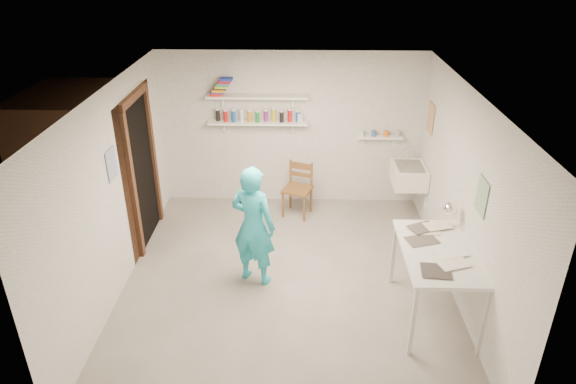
{
  "coord_description": "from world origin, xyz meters",
  "views": [
    {
      "loc": [
        0.14,
        -5.22,
        3.86
      ],
      "look_at": [
        0.0,
        0.4,
        1.05
      ],
      "focal_mm": 32.0,
      "sensor_mm": 36.0,
      "label": 1
    }
  ],
  "objects_px": {
    "wall_clock": "(247,199)",
    "desk_lamp": "(450,209)",
    "wooden_chair": "(297,189)",
    "man": "(253,226)",
    "work_table": "(435,284)",
    "belfast_sink": "(409,175)"
  },
  "relations": [
    {
      "from": "man",
      "to": "work_table",
      "type": "height_order",
      "value": "man"
    },
    {
      "from": "belfast_sink",
      "to": "man",
      "type": "height_order",
      "value": "man"
    },
    {
      "from": "wall_clock",
      "to": "wooden_chair",
      "type": "height_order",
      "value": "wall_clock"
    },
    {
      "from": "man",
      "to": "desk_lamp",
      "type": "distance_m",
      "value": 2.29
    },
    {
      "from": "man",
      "to": "wall_clock",
      "type": "height_order",
      "value": "man"
    },
    {
      "from": "man",
      "to": "wooden_chair",
      "type": "height_order",
      "value": "man"
    },
    {
      "from": "man",
      "to": "wall_clock",
      "type": "distance_m",
      "value": 0.34
    },
    {
      "from": "wall_clock",
      "to": "desk_lamp",
      "type": "relative_size",
      "value": 1.69
    },
    {
      "from": "belfast_sink",
      "to": "desk_lamp",
      "type": "distance_m",
      "value": 1.81
    },
    {
      "from": "man",
      "to": "desk_lamp",
      "type": "xyz_separation_m",
      "value": [
        2.26,
        -0.12,
        0.32
      ]
    },
    {
      "from": "belfast_sink",
      "to": "wall_clock",
      "type": "distance_m",
      "value": 2.69
    },
    {
      "from": "belfast_sink",
      "to": "desk_lamp",
      "type": "relative_size",
      "value": 3.67
    },
    {
      "from": "man",
      "to": "wooden_chair",
      "type": "distance_m",
      "value": 1.8
    },
    {
      "from": "belfast_sink",
      "to": "man",
      "type": "xyz_separation_m",
      "value": [
        -2.15,
        -1.65,
        0.07
      ]
    },
    {
      "from": "wooden_chair",
      "to": "desk_lamp",
      "type": "xyz_separation_m",
      "value": [
        1.75,
        -1.8,
        0.66
      ]
    },
    {
      "from": "wall_clock",
      "to": "work_table",
      "type": "bearing_deg",
      "value": 1.56
    },
    {
      "from": "wall_clock",
      "to": "wooden_chair",
      "type": "xyz_separation_m",
      "value": [
        0.6,
        1.48,
        -0.6
      ]
    },
    {
      "from": "wall_clock",
      "to": "wooden_chair",
      "type": "relative_size",
      "value": 0.32
    },
    {
      "from": "wooden_chair",
      "to": "work_table",
      "type": "xyz_separation_m",
      "value": [
        1.53,
        -2.33,
        0.01
      ]
    },
    {
      "from": "wooden_chair",
      "to": "desk_lamp",
      "type": "relative_size",
      "value": 5.24
    },
    {
      "from": "man",
      "to": "work_table",
      "type": "bearing_deg",
      "value": -174.25
    },
    {
      "from": "man",
      "to": "wall_clock",
      "type": "bearing_deg",
      "value": -43.82
    }
  ]
}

